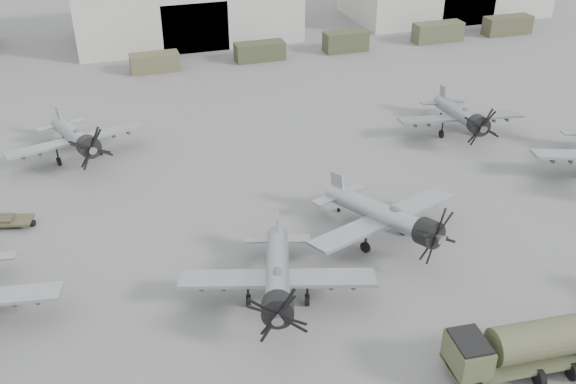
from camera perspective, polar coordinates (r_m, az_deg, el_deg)
name	(u,v)px	position (r m, az deg, el deg)	size (l,w,h in m)	color
ground	(399,367)	(35.64, 9.80, -15.09)	(220.00, 220.00, 0.00)	#5E5E5B
hangar_center	(185,3)	(87.04, -9.17, 16.22)	(29.00, 14.80, 8.70)	#B2B2A7
support_truck_3	(155,62)	(75.85, -11.75, 11.22)	(5.47, 2.20, 2.05)	#4B4B31
support_truck_4	(260,51)	(78.02, -2.53, 12.39)	(5.89, 2.20, 2.13)	#353925
support_truck_5	(346,41)	(81.47, 5.15, 13.19)	(5.43, 2.20, 2.42)	#363A26
support_truck_6	(438,32)	(87.10, 13.17, 13.68)	(6.47, 2.20, 2.43)	#3F452D
support_truck_7	(507,25)	(92.77, 18.93, 13.85)	(6.51, 2.20, 2.38)	#3E3D28
aircraft_mid_1	(278,278)	(37.43, -0.94, -7.62)	(11.61, 10.45, 4.64)	gray
aircraft_mid_2	(388,217)	(43.22, 8.90, -2.18)	(11.81, 10.63, 4.73)	gray
aircraft_far_0	(77,138)	(56.26, -18.28, 4.61)	(11.63, 10.47, 4.63)	gray
aircraft_far_1	(462,116)	(59.76, 15.25, 6.56)	(11.40, 10.26, 4.53)	gray
fuel_tanker	(517,346)	(35.85, 19.69, -12.80)	(7.67, 3.11, 2.89)	#43462E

